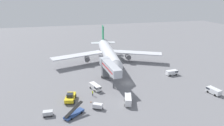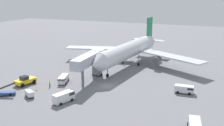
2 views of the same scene
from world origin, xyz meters
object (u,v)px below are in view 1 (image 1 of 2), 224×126
(jet_bridge, at_px, (109,67))
(belt_loader_truck, at_px, (74,113))
(service_van_near_center, at_px, (172,72))
(service_van_rear_right, at_px, (213,91))
(airplane_at_gate, at_px, (108,53))
(ground_crew_worker_foreground, at_px, (93,93))
(pushback_tug, at_px, (70,97))
(service_van_mid_center, at_px, (95,87))
(baggage_cart_mid_left, at_px, (98,106))
(service_van_outer_left, at_px, (128,99))
(safety_cone_alpha, at_px, (91,102))
(baggage_cart_outer_right, at_px, (48,113))

(jet_bridge, height_order, belt_loader_truck, jet_bridge)
(service_van_near_center, distance_m, service_van_rear_right, 18.46)
(airplane_at_gate, distance_m, ground_crew_worker_foreground, 31.75)
(pushback_tug, xyz_separation_m, service_van_mid_center, (8.72, 5.32, -0.01))
(service_van_rear_right, bearing_deg, pushback_tug, 170.54)
(airplane_at_gate, bearing_deg, baggage_cart_mid_left, -108.57)
(baggage_cart_mid_left, bearing_deg, service_van_rear_right, -1.12)
(belt_loader_truck, distance_m, ground_crew_worker_foreground, 11.95)
(ground_crew_worker_foreground, bearing_deg, service_van_near_center, 15.10)
(pushback_tug, relative_size, service_van_near_center, 1.31)
(belt_loader_truck, relative_size, baggage_cart_mid_left, 1.97)
(jet_bridge, distance_m, service_van_rear_right, 35.47)
(service_van_rear_right, height_order, service_van_mid_center, service_van_mid_center)
(service_van_rear_right, bearing_deg, airplane_at_gate, 124.30)
(service_van_outer_left, relative_size, safety_cone_alpha, 10.44)
(baggage_cart_mid_left, relative_size, safety_cone_alpha, 5.66)
(jet_bridge, xyz_separation_m, service_van_mid_center, (-6.05, -4.68, -4.83))
(service_van_near_center, height_order, ground_crew_worker_foreground, service_van_near_center)
(baggage_cart_mid_left, xyz_separation_m, safety_cone_alpha, (-1.26, 4.03, -0.62))
(belt_loader_truck, distance_m, safety_cone_alpha, 8.01)
(service_van_rear_right, bearing_deg, service_van_mid_center, 160.60)
(baggage_cart_mid_left, xyz_separation_m, baggage_cart_outer_right, (-13.48, 0.07, -0.09))
(service_van_outer_left, xyz_separation_m, safety_cone_alpha, (-10.55, 3.30, -1.06))
(belt_loader_truck, xyz_separation_m, service_van_rear_right, (44.92, 1.01, 0.34))
(service_van_outer_left, bearing_deg, belt_loader_truck, -171.21)
(service_van_outer_left, height_order, ground_crew_worker_foreground, service_van_outer_left)
(belt_loader_truck, height_order, safety_cone_alpha, belt_loader_truck)
(jet_bridge, bearing_deg, belt_loader_truck, -127.99)
(service_van_rear_right, xyz_separation_m, safety_cone_alpha, (-39.41, 4.78, -0.83))
(airplane_at_gate, bearing_deg, safety_cone_alpha, -112.56)
(airplane_at_gate, height_order, ground_crew_worker_foreground, airplane_at_gate)
(safety_cone_alpha, bearing_deg, pushback_tug, 154.59)
(pushback_tug, height_order, baggage_cart_outer_right, pushback_tug)
(jet_bridge, distance_m, service_van_mid_center, 9.04)
(baggage_cart_mid_left, xyz_separation_m, ground_crew_worker_foreground, (0.01, 8.08, 0.11))
(service_van_outer_left, bearing_deg, baggage_cart_mid_left, -175.49)
(service_van_mid_center, height_order, baggage_cart_mid_left, service_van_mid_center)
(baggage_cart_outer_right, bearing_deg, jet_bridge, 38.28)
(jet_bridge, relative_size, service_van_rear_right, 3.38)
(baggage_cart_mid_left, distance_m, safety_cone_alpha, 4.27)
(service_van_outer_left, bearing_deg, airplane_at_gate, 85.06)
(airplane_at_gate, xyz_separation_m, service_van_outer_left, (-3.13, -36.23, -4.11))
(belt_loader_truck, distance_m, baggage_cart_outer_right, 6.95)
(service_van_outer_left, distance_m, service_van_rear_right, 28.90)
(ground_crew_worker_foreground, bearing_deg, baggage_cart_mid_left, -90.08)
(jet_bridge, bearing_deg, safety_cone_alpha, -125.11)
(ground_crew_worker_foreground, bearing_deg, baggage_cart_outer_right, -149.29)
(belt_loader_truck, bearing_deg, airplane_at_gate, 63.63)
(belt_loader_truck, height_order, service_van_mid_center, belt_loader_truck)
(jet_bridge, distance_m, baggage_cart_mid_left, 19.16)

